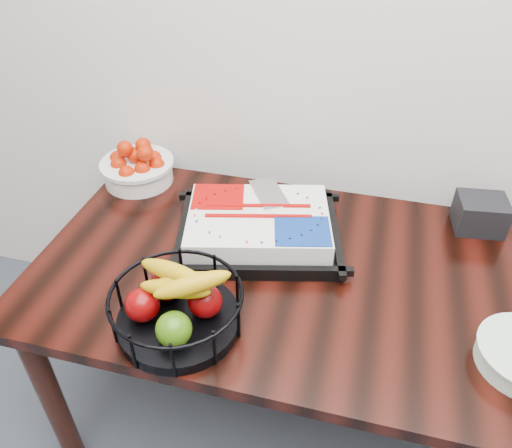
% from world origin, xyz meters
% --- Properties ---
extents(table, '(1.80, 0.90, 0.75)m').
position_xyz_m(table, '(0.00, 2.00, 0.66)').
color(table, black).
rests_on(table, ground).
extents(cake_tray, '(0.58, 0.50, 0.10)m').
position_xyz_m(cake_tray, '(-0.26, 2.11, 0.80)').
color(cake_tray, black).
rests_on(cake_tray, table).
extents(tangerine_bowl, '(0.27, 0.27, 0.17)m').
position_xyz_m(tangerine_bowl, '(-0.78, 2.33, 0.82)').
color(tangerine_bowl, white).
rests_on(tangerine_bowl, table).
extents(fruit_basket, '(0.35, 0.35, 0.18)m').
position_xyz_m(fruit_basket, '(-0.37, 1.71, 0.83)').
color(fruit_basket, black).
rests_on(fruit_basket, table).
extents(napkin_box, '(0.17, 0.15, 0.11)m').
position_xyz_m(napkin_box, '(0.43, 2.35, 0.80)').
color(napkin_box, black).
rests_on(napkin_box, table).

